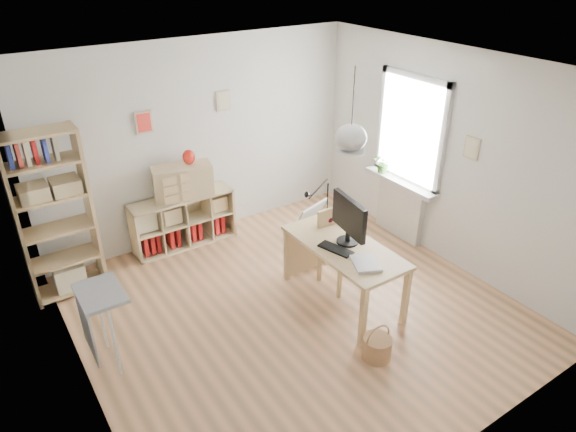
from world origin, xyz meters
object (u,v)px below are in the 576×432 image
desk (344,252)px  monitor (349,218)px  cube_shelf (181,224)px  tall_bookshelf (53,210)px  drawer_chest (183,181)px  chair (341,243)px  storage_chest (327,235)px

desk → monitor: monitor is taller
cube_shelf → monitor: monitor is taller
cube_shelf → tall_bookshelf: size_ratio=0.70×
cube_shelf → drawer_chest: drawer_chest is taller
chair → desk: bearing=-122.4°
storage_chest → drawer_chest: bearing=125.7°
desk → drawer_chest: size_ratio=1.97×
desk → chair: (0.21, 0.31, -0.11)m
storage_chest → drawer_chest: (-1.53, 1.16, 0.74)m
desk → cube_shelf: 2.48m
desk → storage_chest: bearing=60.5°
chair → monitor: (-0.14, -0.28, 0.50)m
tall_bookshelf → storage_chest: 3.42m
cube_shelf → monitor: bearing=-63.6°
tall_bookshelf → chair: bearing=-30.3°
cube_shelf → desk: bearing=-65.4°
cube_shelf → drawer_chest: size_ratio=1.84×
desk → tall_bookshelf: bearing=143.0°
tall_bookshelf → chair: 3.29m
storage_chest → drawer_chest: size_ratio=1.00×
tall_bookshelf → drawer_chest: size_ratio=2.62×
desk → monitor: size_ratio=2.42×
tall_bookshelf → drawer_chest: bearing=8.4°
desk → chair: 0.39m
monitor → chair: bearing=71.6°
drawer_chest → monitor: bearing=-51.2°
desk → monitor: 0.40m
desk → cube_shelf: bearing=114.6°
chair → drawer_chest: drawer_chest is taller
storage_chest → monitor: size_ratio=1.24×
tall_bookshelf → drawer_chest: tall_bookshelf is taller
monitor → cube_shelf: bearing=125.0°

